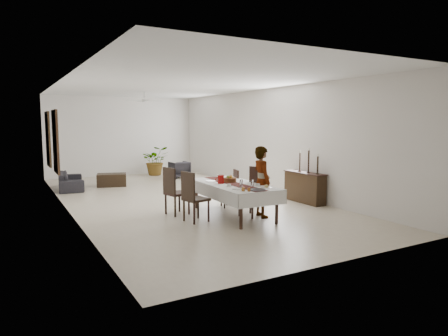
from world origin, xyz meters
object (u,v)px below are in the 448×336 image
at_px(dining_table_top, 233,185).
at_px(sofa, 71,181).
at_px(woman, 262,182).
at_px(red_pitcher, 221,179).
at_px(sideboard_body, 305,188).

height_order(dining_table_top, sofa, dining_table_top).
bearing_deg(woman, red_pitcher, 60.98).
height_order(dining_table_top, red_pitcher, red_pitcher).
xyz_separation_m(woman, sideboard_body, (1.98, 0.83, -0.42)).
xyz_separation_m(dining_table_top, sofa, (-2.72, 5.80, -0.44)).
distance_m(dining_table_top, sofa, 6.42).
relative_size(red_pitcher, woman, 0.12).
relative_size(woman, sideboard_body, 1.23).
relative_size(sideboard_body, sofa, 0.70).
height_order(woman, sideboard_body, woman).
height_order(red_pitcher, sideboard_body, red_pitcher).
bearing_deg(sideboard_body, red_pitcher, -174.78).
distance_m(dining_table_top, woman, 0.67).
xyz_separation_m(red_pitcher, sofa, (-2.48, 5.64, -0.58)).
bearing_deg(woman, sofa, 35.86).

